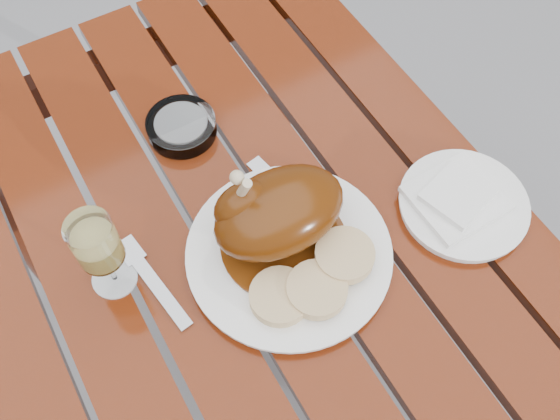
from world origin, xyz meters
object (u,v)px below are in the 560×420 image
object	(u,v)px
dinner_plate	(289,254)
side_plate	(463,205)
ashtray	(181,127)
table	(267,349)
wine_glass	(102,255)

from	to	relation	value
dinner_plate	side_plate	distance (m)	0.28
side_plate	ashtray	distance (m)	0.46
table	ashtray	distance (m)	0.48
wine_glass	dinner_plate	bearing A→B (deg)	-22.44
table	wine_glass	world-z (taller)	wine_glass
dinner_plate	wine_glass	world-z (taller)	wine_glass
wine_glass	side_plate	bearing A→B (deg)	-17.24
side_plate	ashtray	bearing A→B (deg)	131.50
wine_glass	side_plate	distance (m)	0.53
dinner_plate	wine_glass	bearing A→B (deg)	157.56
ashtray	table	bearing A→B (deg)	-91.42
wine_glass	ashtray	distance (m)	0.28
side_plate	table	bearing A→B (deg)	167.83
table	ashtray	bearing A→B (deg)	88.58
dinner_plate	wine_glass	size ratio (longest dim) A/B	1.95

